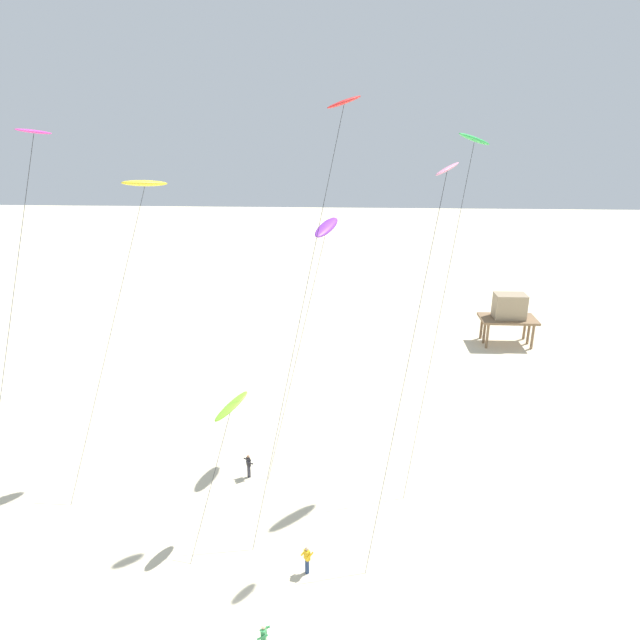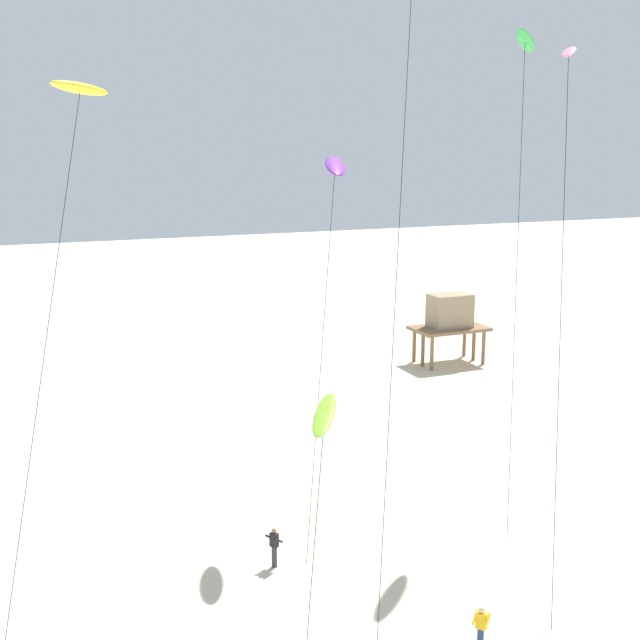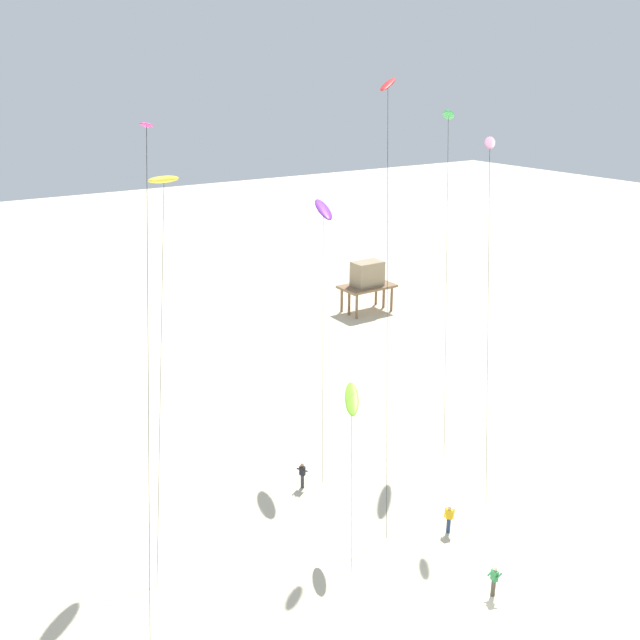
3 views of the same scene
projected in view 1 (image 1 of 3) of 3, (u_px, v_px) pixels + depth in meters
The scene contains 11 objects.
kite_yellow at pixel (144, 185), 33.63m from camera, with size 5.74×7.88×18.95m.
kite_magenta at pixel (31, 151), 26.86m from camera, with size 4.46×6.66×21.93m.
kite_green at pixel (474, 143), 32.22m from camera, with size 4.92×6.71×21.70m.
kite_pink at pixel (445, 180), 27.04m from camera, with size 4.43×6.33×20.43m.
kite_lime at pixel (231, 407), 29.65m from camera, with size 3.01×4.31×8.39m.
kite_red at pixel (342, 113), 28.96m from camera, with size 5.69×7.85×23.58m.
kite_purple at pixel (326, 228), 35.95m from camera, with size 4.58×7.06×16.30m.
kite_flyer_nearest at pixel (307, 559), 28.70m from camera, with size 0.72×0.73×1.67m.
kite_flyer_middle at pixel (264, 638), 24.32m from camera, with size 0.55×0.57×1.67m.
kite_flyer_furthest at pixel (249, 465), 36.43m from camera, with size 0.70×0.71×1.67m.
stilt_house at pixel (509, 310), 57.18m from camera, with size 5.69×3.37×5.42m.
Camera 1 is at (4.38, -18.10, 22.33)m, focal length 31.21 mm.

